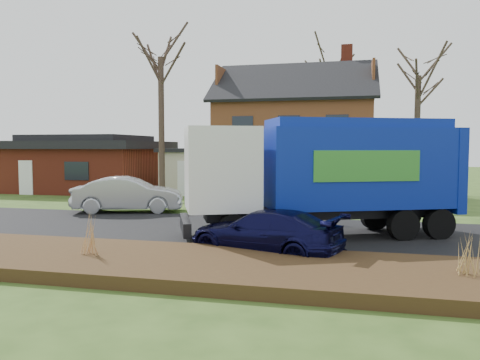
# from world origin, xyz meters

# --- Properties ---
(ground) EXTENTS (120.00, 120.00, 0.00)m
(ground) POSITION_xyz_m (0.00, 0.00, 0.00)
(ground) COLOR #2D4818
(ground) RESTS_ON ground
(road) EXTENTS (80.00, 7.00, 0.02)m
(road) POSITION_xyz_m (0.00, 0.00, 0.01)
(road) COLOR black
(road) RESTS_ON ground
(mulch_verge) EXTENTS (80.00, 3.50, 0.30)m
(mulch_verge) POSITION_xyz_m (0.00, -5.30, 0.15)
(mulch_verge) COLOR #301E10
(mulch_verge) RESTS_ON ground
(main_house) EXTENTS (12.95, 8.95, 9.26)m
(main_house) POSITION_xyz_m (1.49, 13.91, 4.03)
(main_house) COLOR beige
(main_house) RESTS_ON ground
(ranch_house) EXTENTS (9.80, 8.20, 3.70)m
(ranch_house) POSITION_xyz_m (-12.00, 13.00, 1.81)
(ranch_house) COLOR maroon
(ranch_house) RESTS_ON ground
(garbage_truck) EXTENTS (9.07, 5.64, 3.79)m
(garbage_truck) POSITION_xyz_m (4.66, -0.21, 2.19)
(garbage_truck) COLOR black
(garbage_truck) RESTS_ON ground
(silver_sedan) EXTENTS (5.08, 3.07, 1.58)m
(silver_sedan) POSITION_xyz_m (-4.31, 3.61, 0.79)
(silver_sedan) COLOR #A5A9AD
(silver_sedan) RESTS_ON ground
(navy_wagon) EXTENTS (4.59, 2.92, 1.24)m
(navy_wagon) POSITION_xyz_m (3.14, -3.25, 0.62)
(navy_wagon) COLOR black
(navy_wagon) RESTS_ON ground
(tree_front_west) EXTENTS (3.66, 3.66, 10.87)m
(tree_front_west) POSITION_xyz_m (-4.83, 8.68, 8.95)
(tree_front_west) COLOR #3F2F26
(tree_front_west) RESTS_ON ground
(tree_front_east) EXTENTS (3.38, 3.38, 9.40)m
(tree_front_east) POSITION_xyz_m (8.66, 10.30, 7.64)
(tree_front_east) COLOR #3E3125
(tree_front_east) RESTS_ON ground
(tree_back) EXTENTS (3.89, 3.89, 12.33)m
(tree_back) POSITION_xyz_m (3.44, 21.04, 10.28)
(tree_back) COLOR #3D3224
(tree_back) RESTS_ON ground
(grass_clump_mid) EXTENTS (0.36, 0.29, 0.99)m
(grass_clump_mid) POSITION_xyz_m (-0.76, -5.45, 0.80)
(grass_clump_mid) COLOR tan
(grass_clump_mid) RESTS_ON mulch_verge
(grass_clump_east) EXTENTS (0.36, 0.30, 0.91)m
(grass_clump_east) POSITION_xyz_m (7.71, -5.29, 0.76)
(grass_clump_east) COLOR #AA884B
(grass_clump_east) RESTS_ON mulch_verge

